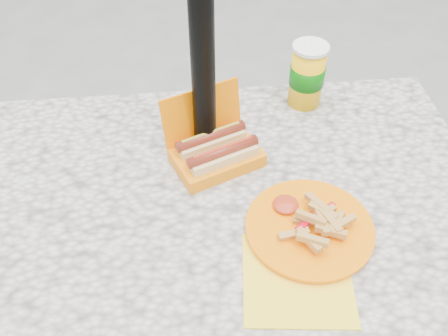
{
  "coord_description": "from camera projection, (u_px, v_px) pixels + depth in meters",
  "views": [
    {
      "loc": [
        -0.04,
        -0.69,
        1.54
      ],
      "look_at": [
        0.03,
        0.05,
        0.8
      ],
      "focal_mm": 40.0,
      "sensor_mm": 36.0,
      "label": 1
    }
  ],
  "objects": [
    {
      "name": "umbrella_pole",
      "position": [
        201.0,
        11.0,
        0.92
      ],
      "size": [
        0.05,
        0.05,
        2.2
      ],
      "primitive_type": "cylinder",
      "color": "black",
      "rests_on": "ground"
    },
    {
      "name": "fries_plate",
      "position": [
        309.0,
        231.0,
        0.98
      ],
      "size": [
        0.28,
        0.34,
        0.05
      ],
      "rotation": [
        0.0,
        0.0,
        -0.11
      ],
      "color": "yellow",
      "rests_on": "picnic_table"
    },
    {
      "name": "picnic_table",
      "position": [
        212.0,
        234.0,
        1.13
      ],
      "size": [
        1.2,
        0.8,
        0.75
      ],
      "color": "beige",
      "rests_on": "ground"
    },
    {
      "name": "soda_cup",
      "position": [
        307.0,
        75.0,
        1.24
      ],
      "size": [
        0.09,
        0.09,
        0.17
      ],
      "rotation": [
        0.0,
        0.0,
        -0.09
      ],
      "color": "#FFBA0B",
      "rests_on": "picnic_table"
    },
    {
      "name": "hotdog_box",
      "position": [
        216.0,
        150.0,
        1.11
      ],
      "size": [
        0.23,
        0.21,
        0.16
      ],
      "rotation": [
        0.0,
        0.0,
        0.39
      ],
      "color": "orange",
      "rests_on": "picnic_table"
    }
  ]
}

